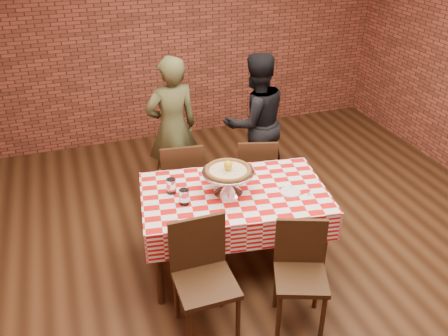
{
  "coord_description": "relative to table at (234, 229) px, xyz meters",
  "views": [
    {
      "loc": [
        -1.5,
        -2.97,
        2.89
      ],
      "look_at": [
        -0.36,
        0.28,
        0.93
      ],
      "focal_mm": 38.31,
      "sensor_mm": 36.0,
      "label": 1
    }
  ],
  "objects": [
    {
      "name": "back_wall",
      "position": [
        0.31,
        2.83,
        1.08
      ],
      "size": [
        5.5,
        0.0,
        5.5
      ],
      "primitive_type": "plane",
      "rotation": [
        1.57,
        0.0,
        0.0
      ],
      "color": "brown",
      "rests_on": "ground"
    },
    {
      "name": "diner_black",
      "position": [
        0.7,
        1.24,
        0.39
      ],
      "size": [
        0.81,
        0.66,
        1.53
      ],
      "primitive_type": "imported",
      "rotation": [
        0.0,
        0.0,
        3.26
      ],
      "color": "black",
      "rests_on": "ground"
    },
    {
      "name": "condiment_caddy",
      "position": [
        0.08,
        0.25,
        0.45
      ],
      "size": [
        0.11,
        0.1,
        0.13
      ],
      "primitive_type": "cube",
      "rotation": [
        0.0,
        0.0,
        -0.33
      ],
      "color": "silver",
      "rests_on": "tablecloth"
    },
    {
      "name": "chair_far_left",
      "position": [
        -0.24,
        0.86,
        0.07
      ],
      "size": [
        0.45,
        0.45,
        0.89
      ],
      "primitive_type": null,
      "rotation": [
        0.0,
        0.0,
        3.02
      ],
      "color": "#352010",
      "rests_on": "ground"
    },
    {
      "name": "water_glass_right",
      "position": [
        -0.5,
        0.16,
        0.45
      ],
      "size": [
        0.09,
        0.09,
        0.13
      ],
      "primitive_type": "cylinder",
      "rotation": [
        0.0,
        0.0,
        -0.15
      ],
      "color": "white",
      "rests_on": "tablecloth"
    },
    {
      "name": "sweetener_packet_b",
      "position": [
        0.55,
        -0.25,
        0.39
      ],
      "size": [
        0.05,
        0.04,
        0.0
      ],
      "primitive_type": "cube",
      "rotation": [
        0.0,
        0.0,
        0.05
      ],
      "color": "white",
      "rests_on": "tablecloth"
    },
    {
      "name": "table",
      "position": [
        0.0,
        0.0,
        0.0
      ],
      "size": [
        1.64,
        1.13,
        0.75
      ],
      "primitive_type": "cube",
      "rotation": [
        0.0,
        0.0,
        -0.15
      ],
      "color": "#352010",
      "rests_on": "ground"
    },
    {
      "name": "pizza_stand",
      "position": [
        -0.05,
        0.02,
        0.48
      ],
      "size": [
        0.48,
        0.48,
        0.19
      ],
      "primitive_type": null,
      "rotation": [
        0.0,
        0.0,
        -0.11
      ],
      "color": "silver",
      "rests_on": "tablecloth"
    },
    {
      "name": "chair_far_right",
      "position": [
        0.5,
        0.74,
        0.06
      ],
      "size": [
        0.48,
        0.48,
        0.87
      ],
      "primitive_type": null,
      "rotation": [
        0.0,
        0.0,
        2.86
      ],
      "color": "#352010",
      "rests_on": "ground"
    },
    {
      "name": "ground",
      "position": [
        0.31,
        -0.17,
        -0.38
      ],
      "size": [
        6.0,
        6.0,
        0.0
      ],
      "primitive_type": "plane",
      "color": "black",
      "rests_on": "ground"
    },
    {
      "name": "water_glass_left",
      "position": [
        -0.44,
        -0.03,
        0.45
      ],
      "size": [
        0.09,
        0.09,
        0.13
      ],
      "primitive_type": "cylinder",
      "rotation": [
        0.0,
        0.0,
        -0.15
      ],
      "color": "white",
      "rests_on": "tablecloth"
    },
    {
      "name": "pizza",
      "position": [
        -0.05,
        0.02,
        0.58
      ],
      "size": [
        0.42,
        0.42,
        0.03
      ],
      "primitive_type": "cylinder",
      "rotation": [
        0.0,
        0.0,
        -0.11
      ],
      "color": "beige",
      "rests_on": "pizza_stand"
    },
    {
      "name": "tablecloth",
      "position": [
        -0.0,
        0.0,
        0.25
      ],
      "size": [
        1.68,
        1.17,
        0.26
      ],
      "primitive_type": null,
      "rotation": [
        0.0,
        0.0,
        -0.15
      ],
      "color": "red",
      "rests_on": "table"
    },
    {
      "name": "side_plate",
      "position": [
        0.43,
        -0.17,
        0.39
      ],
      "size": [
        0.19,
        0.19,
        0.01
      ],
      "primitive_type": "cylinder",
      "rotation": [
        0.0,
        0.0,
        -0.15
      ],
      "color": "white",
      "rests_on": "tablecloth"
    },
    {
      "name": "chair_near_left",
      "position": [
        -0.46,
        -0.65,
        0.08
      ],
      "size": [
        0.43,
        0.43,
        0.91
      ],
      "primitive_type": null,
      "rotation": [
        0.0,
        0.0,
        0.0
      ],
      "color": "#352010",
      "rests_on": "ground"
    },
    {
      "name": "diner_olive",
      "position": [
        -0.19,
        1.36,
        0.4
      ],
      "size": [
        0.61,
        0.44,
        1.55
      ],
      "primitive_type": "imported",
      "rotation": [
        0.0,
        0.0,
        3.27
      ],
      "color": "#454626",
      "rests_on": "ground"
    },
    {
      "name": "lemon",
      "position": [
        -0.05,
        0.02,
        0.63
      ],
      "size": [
        0.08,
        0.08,
        0.09
      ],
      "primitive_type": "ellipsoid",
      "rotation": [
        0.0,
        0.0,
        -0.11
      ],
      "color": "yellow",
      "rests_on": "pizza"
    },
    {
      "name": "chair_near_right",
      "position": [
        0.22,
        -0.82,
        0.05
      ],
      "size": [
        0.49,
        0.49,
        0.86
      ],
      "primitive_type": null,
      "rotation": [
        0.0,
        0.0,
        -0.37
      ],
      "color": "#352010",
      "rests_on": "ground"
    },
    {
      "name": "sweetener_packet_a",
      "position": [
        0.59,
        -0.24,
        0.39
      ],
      "size": [
        0.06,
        0.05,
        0.0
      ],
      "primitive_type": "cube",
      "rotation": [
        0.0,
        0.0,
        0.51
      ],
      "color": "white",
      "rests_on": "tablecloth"
    }
  ]
}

